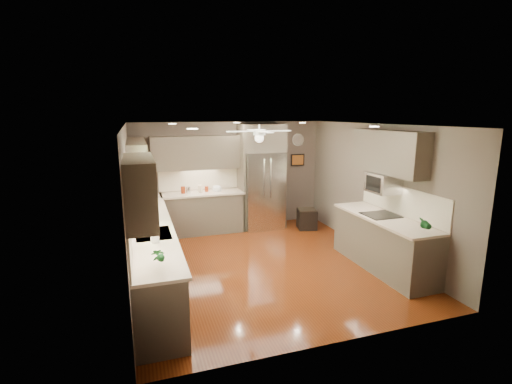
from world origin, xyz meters
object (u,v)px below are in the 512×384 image
potted_plant_left (158,255)px  bowl (217,190)px  canister_c (200,189)px  microwave (383,183)px  canister_b (188,190)px  potted_plant_right (425,224)px  paper_towel (155,233)px  refrigerator (262,178)px  canister_d (207,189)px  soap_bottle (143,218)px  canister_a (183,190)px  stool (307,219)px

potted_plant_left → bowl: bearing=68.7°
canister_c → microwave: 3.93m
canister_b → potted_plant_left: 4.10m
potted_plant_left → potted_plant_right: 3.84m
paper_towel → refrigerator: bearing=49.5°
potted_plant_right → microwave: bearing=84.1°
canister_c → potted_plant_right: 4.75m
canister_c → canister_d: (0.16, 0.07, -0.03)m
canister_b → paper_towel: bearing=-106.1°
potted_plant_left → bowl: potted_plant_left is taller
soap_bottle → bowl: bearing=51.5°
canister_a → refrigerator: refrigerator is taller
canister_a → canister_d: (0.54, 0.03, -0.02)m
canister_d → stool: (2.28, -0.55, -0.76)m
canister_c → soap_bottle: 2.47m
potted_plant_left → refrigerator: (2.64, 3.95, 0.10)m
potted_plant_right → canister_b: bearing=126.6°
canister_b → stool: bearing=-10.6°
canister_c → potted_plant_right: (2.67, -3.93, 0.06)m
canister_a → canister_c: 0.38m
canister_a → canister_d: canister_a is taller
canister_d → bowl: size_ratio=0.57×
canister_a → paper_towel: 3.24m
canister_c → stool: bearing=-11.2°
canister_d → potted_plant_left: 4.26m
stool → soap_bottle: bearing=-156.5°
canister_d → potted_plant_right: size_ratio=0.43×
microwave → potted_plant_right: bearing=-95.9°
soap_bottle → potted_plant_right: (3.96, -1.82, 0.06)m
potted_plant_right → refrigerator: size_ratio=0.12×
canister_c → stool: size_ratio=0.32×
canister_a → stool: bearing=-10.5°
potted_plant_right → paper_towel: paper_towel is taller
potted_plant_left → canister_c: bearing=73.6°
potted_plant_right → microwave: 1.26m
canister_b → soap_bottle: (-1.03, -2.12, 0.02)m
canister_c → paper_towel: bearing=-110.5°
canister_b → paper_towel: 3.25m
soap_bottle → potted_plant_left: bearing=-86.2°
canister_a → paper_towel: bearing=-104.0°
canister_c → canister_d: size_ratio=1.29×
paper_towel → canister_d: bearing=67.4°
canister_c → potted_plant_right: size_ratio=0.56×
refrigerator → canister_d: bearing=175.8°
canister_c → potted_plant_left: (-1.17, -3.98, 0.05)m
canister_b → bowl: canister_b is taller
paper_towel → potted_plant_right: bearing=-12.2°
canister_d → refrigerator: 1.32m
potted_plant_left → paper_towel: paper_towel is taller
microwave → bowl: bearing=131.2°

